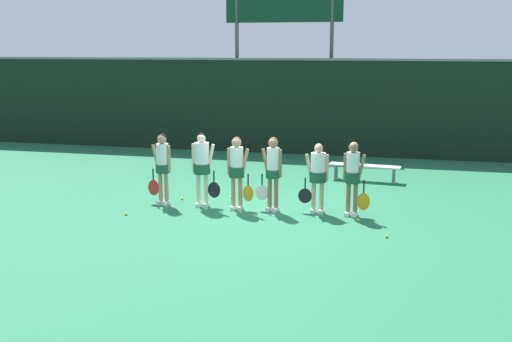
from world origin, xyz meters
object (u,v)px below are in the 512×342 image
player_2 (237,167)px  tennis_ball_4 (387,236)px  player_1 (202,163)px  tennis_ball_1 (358,220)px  player_5 (353,173)px  tennis_ball_2 (232,197)px  player_3 (273,168)px  bench_courtside (365,167)px  tennis_ball_0 (182,198)px  tennis_ball_3 (126,214)px  player_0 (162,163)px  scoreboard (284,13)px  player_4 (318,173)px

player_2 → tennis_ball_4: size_ratio=26.12×
player_1 → tennis_ball_1: 3.91m
player_5 → tennis_ball_2: 3.36m
player_3 → tennis_ball_2: 1.85m
bench_courtside → player_1: bearing=-128.1°
player_5 → tennis_ball_0: 4.40m
tennis_ball_3 → tennis_ball_1: bearing=8.0°
player_2 → tennis_ball_3: size_ratio=25.16×
bench_courtside → player_3: 4.28m
bench_courtside → player_3: (-1.90, -3.78, 0.64)m
player_2 → player_3: bearing=0.6°
player_1 → tennis_ball_2: bearing=57.9°
tennis_ball_2 → player_0: bearing=-147.1°
bench_courtside → tennis_ball_0: (-4.33, -3.29, -0.37)m
player_5 → tennis_ball_3: 5.25m
player_3 → tennis_ball_4: 3.19m
bench_courtside → player_0: (-4.61, -3.81, 0.63)m
scoreboard → tennis_ball_2: (0.24, -8.01, -4.93)m
player_4 → tennis_ball_0: size_ratio=24.09×
player_0 → player_5: (4.55, 0.06, -0.03)m
bench_courtside → tennis_ball_0: bearing=-136.8°
player_2 → player_4: 1.89m
tennis_ball_1 → tennis_ball_3: bearing=-172.0°
player_0 → tennis_ball_1: bearing=4.5°
bench_courtside → player_4: 3.82m
tennis_ball_0 → tennis_ball_3: bearing=-114.7°
scoreboard → bench_courtside: 7.67m
player_2 → tennis_ball_3: player_2 is taller
player_4 → tennis_ball_2: bearing=159.6°
tennis_ball_1 → player_4: bearing=152.4°
tennis_ball_2 → tennis_ball_1: bearing=-22.1°
player_2 → tennis_ball_0: 1.95m
player_4 → tennis_ball_0: (-3.46, 0.39, -0.92)m
bench_courtside → tennis_ball_1: size_ratio=28.66×
player_5 → scoreboard: bearing=119.4°
tennis_ball_3 → tennis_ball_2: bearing=46.9°
tennis_ball_1 → tennis_ball_3: tennis_ball_1 is taller
tennis_ball_4 → player_1: bearing=161.5°
tennis_ball_3 → player_1: bearing=39.0°
player_1 → player_2: bearing=-9.8°
scoreboard → player_4: bearing=-74.0°
bench_courtside → tennis_ball_1: bench_courtside is taller
bench_courtside → player_5: 3.80m
player_5 → player_0: bearing=-170.4°
player_4 → tennis_ball_1: player_4 is taller
player_0 → player_1: 0.99m
player_2 → tennis_ball_4: 3.89m
player_4 → tennis_ball_4: 2.42m
player_1 → tennis_ball_1: bearing=-10.7°
player_4 → tennis_ball_4: (1.62, -1.54, -0.92)m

